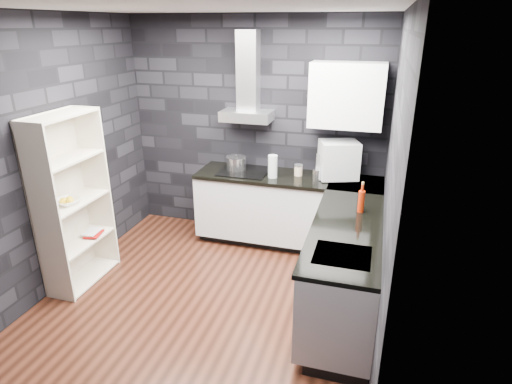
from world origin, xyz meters
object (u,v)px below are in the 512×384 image
at_px(appliance_garage, 338,160).
at_px(fruit_bowl, 67,201).
at_px(utensil_crock, 317,175).
at_px(red_bottle, 361,202).
at_px(bookshelf, 73,202).
at_px(pot, 236,164).
at_px(storage_jar, 298,171).
at_px(glass_vase, 273,166).

distance_m(appliance_garage, fruit_bowl, 2.94).
bearing_deg(utensil_crock, appliance_garage, 34.05).
height_order(appliance_garage, fruit_bowl, appliance_garage).
bearing_deg(appliance_garage, red_bottle, -90.38).
bearing_deg(bookshelf, appliance_garage, 26.62).
relative_size(pot, bookshelf, 0.13).
bearing_deg(red_bottle, bookshelf, -168.47).
height_order(storage_jar, utensil_crock, utensil_crock).
height_order(pot, fruit_bowl, pot).
bearing_deg(glass_vase, utensil_crock, 4.39).
height_order(appliance_garage, bookshelf, bookshelf).
relative_size(glass_vase, bookshelf, 0.15).
height_order(storage_jar, appliance_garage, appliance_garage).
height_order(pot, storage_jar, pot).
bearing_deg(bookshelf, pot, 44.55).
distance_m(red_bottle, fruit_bowl, 2.88).
bearing_deg(appliance_garage, glass_vase, 174.52).
relative_size(utensil_crock, bookshelf, 0.07).
height_order(glass_vase, appliance_garage, appliance_garage).
relative_size(appliance_garage, fruit_bowl, 1.79).
distance_m(storage_jar, utensil_crock, 0.27).
distance_m(storage_jar, bookshelf, 2.49).
bearing_deg(bookshelf, storage_jar, 31.36).
bearing_deg(pot, utensil_crock, -5.59).
distance_m(pot, storage_jar, 0.77).
relative_size(utensil_crock, appliance_garage, 0.30).
bearing_deg(pot, appliance_garage, 2.20).
distance_m(glass_vase, red_bottle, 1.28).
bearing_deg(glass_vase, red_bottle, -34.53).
bearing_deg(red_bottle, glass_vase, 145.47).
bearing_deg(glass_vase, bookshelf, -143.56).
height_order(glass_vase, utensil_crock, glass_vase).
bearing_deg(red_bottle, fruit_bowl, -167.04).
distance_m(utensil_crock, red_bottle, 0.93).
bearing_deg(red_bottle, appliance_garage, 109.34).
relative_size(glass_vase, red_bottle, 1.26).
bearing_deg(fruit_bowl, red_bottle, 12.96).
xyz_separation_m(red_bottle, bookshelf, (-2.80, -0.57, -0.11)).
bearing_deg(fruit_bowl, appliance_garage, 32.01).
xyz_separation_m(glass_vase, utensil_crock, (0.52, 0.04, -0.07)).
distance_m(glass_vase, fruit_bowl, 2.23).
bearing_deg(pot, bookshelf, -131.30).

